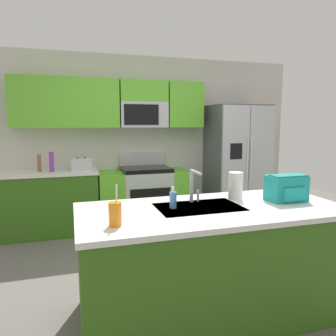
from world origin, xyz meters
TOP-DOWN VIEW (x-y plane):
  - ground_plane at (0.00, 0.00)m, footprint 9.00×9.00m
  - kitchen_wall_unit at (-0.14, 2.08)m, footprint 5.20×0.43m
  - back_counter at (-1.39, 1.80)m, footprint 1.35×0.63m
  - range_oven at (-0.03, 1.80)m, footprint 1.36×0.61m
  - refrigerator at (1.53, 1.73)m, footprint 0.90×0.76m
  - island_counter at (-0.00, -0.64)m, footprint 2.14×0.97m
  - toaster at (-0.93, 1.75)m, footprint 0.28×0.16m
  - pepper_mill at (-1.49, 1.80)m, footprint 0.05×0.05m
  - bottle_purple at (-1.33, 1.75)m, footprint 0.06×0.06m
  - sink_faucet at (-0.10, -0.44)m, footprint 0.08×0.21m
  - drink_cup_orange at (-0.81, -0.86)m, footprint 0.08×0.08m
  - soap_dispenser at (-0.32, -0.56)m, footprint 0.06×0.06m
  - paper_towel_roll at (0.30, -0.44)m, footprint 0.12×0.12m
  - backpack at (0.69, -0.62)m, footprint 0.32×0.22m

SIDE VIEW (x-z plane):
  - ground_plane at x=0.00m, z-range 0.00..0.00m
  - range_oven at x=-0.03m, z-range -0.11..0.99m
  - back_counter at x=-1.39m, z-range 0.00..0.90m
  - island_counter at x=0.00m, z-range 0.00..0.90m
  - refrigerator at x=1.53m, z-range 0.00..1.85m
  - soap_dispenser at x=-0.32m, z-range 0.88..1.05m
  - drink_cup_orange at x=-0.81m, z-range 0.84..1.12m
  - toaster at x=-0.93m, z-range 0.90..1.08m
  - backpack at x=0.69m, z-range 0.90..1.13m
  - pepper_mill at x=-1.49m, z-range 0.90..1.14m
  - paper_towel_roll at x=0.30m, z-range 0.90..1.14m
  - bottle_purple at x=-1.33m, z-range 0.90..1.17m
  - sink_faucet at x=-0.10m, z-range 0.93..1.21m
  - kitchen_wall_unit at x=-0.14m, z-range 0.17..2.77m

